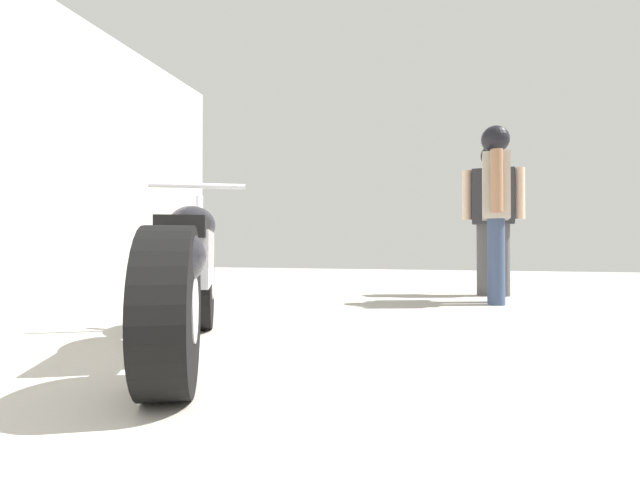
% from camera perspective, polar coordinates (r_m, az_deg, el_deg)
% --- Properties ---
extents(ground_plane, '(15.73, 15.73, 0.00)m').
position_cam_1_polar(ground_plane, '(3.09, 6.72, -10.97)').
color(ground_plane, '#A8A399').
extents(motorcycle_maroon_cruiser, '(1.05, 1.93, 0.96)m').
position_cam_1_polar(motorcycle_maroon_cruiser, '(2.45, -15.91, -4.06)').
color(motorcycle_maroon_cruiser, black).
rests_on(motorcycle_maroon_cruiser, ground_plane).
extents(mechanic_in_blue, '(0.27, 0.67, 1.70)m').
position_cam_1_polar(mechanic_in_blue, '(4.78, 20.61, 4.95)').
color(mechanic_in_blue, '#384766').
rests_on(mechanic_in_blue, ground_plane).
extents(mechanic_with_helmet, '(0.66, 0.28, 1.67)m').
position_cam_1_polar(mechanic_with_helmet, '(5.52, 20.32, 4.04)').
color(mechanic_with_helmet, '#4C4C4C').
rests_on(mechanic_with_helmet, ground_plane).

